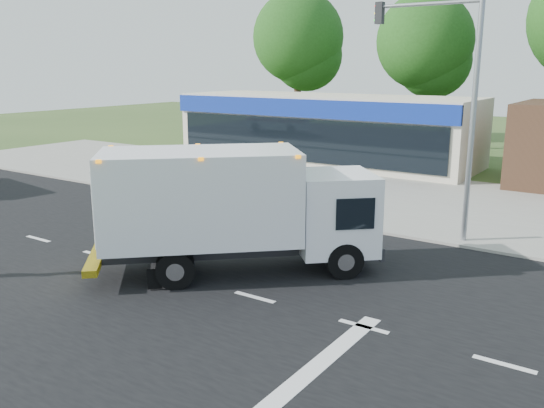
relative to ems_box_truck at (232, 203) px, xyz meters
The scene contains 9 objects.
ground 2.86m from the ems_box_truck, 36.74° to the right, with size 120.00×120.00×0.00m, color #385123.
road_asphalt 2.85m from the ems_box_truck, 36.74° to the right, with size 60.00×14.00×0.02m, color black.
sidewalk 7.44m from the ems_box_truck, 76.95° to the left, with size 60.00×2.40×0.12m, color gray.
parking_apron 13.05m from the ems_box_truck, 82.78° to the left, with size 60.00×9.00×0.02m, color gray.
lane_markings 4.40m from the ems_box_truck, 40.75° to the right, with size 55.20×7.00×0.01m.
ems_box_truck is the anchor object (origin of this frame).
retail_strip_mall 20.12m from the ems_box_truck, 111.51° to the left, with size 18.00×6.20×4.00m.
traffic_signal_pole 8.07m from the ems_box_truck, 58.12° to the left, with size 3.51×0.25×8.00m.
background_trees 27.49m from the ems_box_truck, 88.36° to the left, with size 36.77×7.39×12.10m.
Camera 1 is at (7.94, -10.97, 5.67)m, focal length 38.00 mm.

